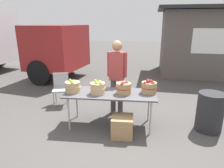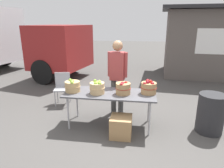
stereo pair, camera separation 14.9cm
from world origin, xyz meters
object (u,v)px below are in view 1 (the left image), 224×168
apple_basket_green_1 (98,88)px  produce_crate (122,126)px  apple_basket_red_1 (149,87)px  trash_barrel (210,112)px  market_table (110,95)px  folding_chair (61,86)px  vendor_adult (117,72)px  apple_basket_green_0 (73,86)px  apple_basket_red_0 (124,88)px

apple_basket_green_1 → produce_crate: 0.92m
apple_basket_red_1 → trash_barrel: 1.34m
market_table → produce_crate: bearing=-55.5°
folding_chair → trash_barrel: 3.66m
vendor_adult → trash_barrel: vendor_adult is taller
folding_chair → produce_crate: folding_chair is taller
produce_crate → vendor_adult: bearing=101.1°
vendor_adult → produce_crate: size_ratio=4.30×
apple_basket_green_1 → folding_chair: apple_basket_green_1 is taller
apple_basket_green_0 → trash_barrel: apple_basket_green_0 is taller
trash_barrel → produce_crate: bearing=-166.1°
apple_basket_green_0 → apple_basket_green_1: (0.54, -0.04, 0.00)m
trash_barrel → apple_basket_green_0: bearing=-178.7°
vendor_adult → produce_crate: 1.34m
market_table → apple_basket_red_0: 0.33m
market_table → apple_basket_green_0: size_ratio=5.68×
vendor_adult → apple_basket_green_0: bearing=44.0°
apple_basket_green_0 → vendor_adult: size_ratio=0.19×
apple_basket_red_0 → folding_chair: apple_basket_red_0 is taller
apple_basket_red_0 → produce_crate: bearing=-89.3°
apple_basket_green_0 → apple_basket_red_1: 1.60m
apple_basket_red_0 → vendor_adult: vendor_adult is taller
apple_basket_green_0 → vendor_adult: (0.88, 0.65, 0.17)m
market_table → apple_basket_green_1: bearing=-162.5°
apple_basket_green_0 → apple_basket_red_0: (1.07, 0.01, -0.00)m
apple_basket_red_1 → market_table: bearing=-174.3°
produce_crate → apple_basket_red_1: bearing=43.7°
vendor_adult → trash_barrel: bearing=170.9°
apple_basket_green_1 → folding_chair: bearing=138.0°
apple_basket_red_0 → trash_barrel: bearing=1.9°
apple_basket_green_1 → vendor_adult: vendor_adult is taller
apple_basket_red_1 → trash_barrel: apple_basket_red_1 is taller
apple_basket_red_0 → vendor_adult: 0.70m
apple_basket_red_0 → vendor_adult: (-0.20, 0.64, 0.17)m
apple_basket_green_1 → vendor_adult: 0.79m
produce_crate → folding_chair: bearing=140.8°
folding_chair → apple_basket_green_1: bearing=-54.4°
market_table → folding_chair: bearing=145.3°
apple_basket_green_1 → apple_basket_red_0: bearing=5.1°
apple_basket_red_0 → apple_basket_red_1: 0.53m
market_table → folding_chair: size_ratio=2.21×
apple_basket_red_1 → apple_basket_green_0: bearing=-175.7°
folding_chair → produce_crate: 2.28m
apple_basket_green_1 → apple_basket_red_1: size_ratio=0.96×
apple_basket_green_1 → market_table: bearing=17.5°
market_table → trash_barrel: size_ratio=2.34×
apple_basket_green_0 → vendor_adult: bearing=36.6°
trash_barrel → apple_basket_green_1: bearing=-177.4°
apple_basket_green_0 → folding_chair: (-0.67, 1.05, -0.37)m
apple_basket_red_0 → trash_barrel: (1.77, 0.06, -0.47)m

